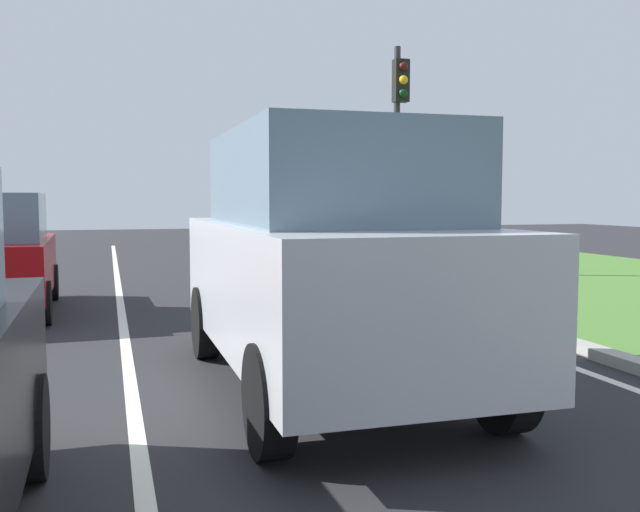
# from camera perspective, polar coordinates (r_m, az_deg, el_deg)

# --- Properties ---
(ground_plane) EXTENTS (60.00, 60.00, 0.00)m
(ground_plane) POSITION_cam_1_polar(r_m,az_deg,el_deg) (10.73, -11.99, -4.56)
(ground_plane) COLOR #262628
(lane_line_center) EXTENTS (0.12, 32.00, 0.01)m
(lane_line_center) POSITION_cam_1_polar(r_m,az_deg,el_deg) (10.69, -15.74, -4.65)
(lane_line_center) COLOR silver
(lane_line_center) RESTS_ON ground
(lane_line_right_edge) EXTENTS (0.12, 32.00, 0.01)m
(lane_line_right_edge) POSITION_cam_1_polar(r_m,az_deg,el_deg) (11.59, 6.08, -3.79)
(lane_line_right_edge) COLOR silver
(lane_line_right_edge) RESTS_ON ground
(curb_right) EXTENTS (0.24, 48.00, 0.12)m
(curb_right) POSITION_cam_1_polar(r_m,az_deg,el_deg) (11.78, 8.33, -3.39)
(curb_right) COLOR #9E9B93
(curb_right) RESTS_ON ground
(car_suv_ahead) EXTENTS (1.98, 4.50, 2.28)m
(car_suv_ahead) POSITION_cam_1_polar(r_m,az_deg,el_deg) (6.22, 0.59, -0.26)
(car_suv_ahead) COLOR #B7BABF
(car_suv_ahead) RESTS_ON ground
(traffic_light_near_right) EXTENTS (0.32, 0.50, 4.98)m
(traffic_light_near_right) POSITION_cam_1_polar(r_m,az_deg,el_deg) (15.59, 6.40, 10.65)
(traffic_light_near_right) COLOR #2D2D2D
(traffic_light_near_right) RESTS_ON ground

